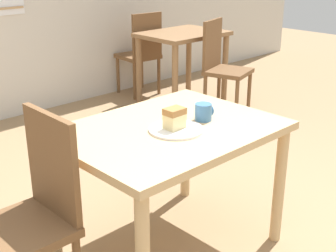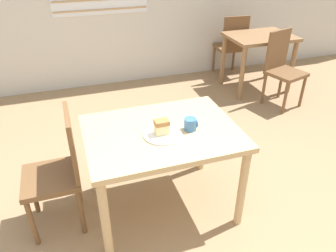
# 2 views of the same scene
# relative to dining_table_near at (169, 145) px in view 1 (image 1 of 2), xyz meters

# --- Properties ---
(dining_table_near) EXTENTS (1.07, 0.80, 0.70)m
(dining_table_near) POSITION_rel_dining_table_near_xyz_m (0.00, 0.00, 0.00)
(dining_table_near) COLOR tan
(dining_table_near) RESTS_ON ground_plane
(dining_table_far) EXTENTS (0.83, 0.63, 0.74)m
(dining_table_far) POSITION_rel_dining_table_near_xyz_m (1.89, 1.77, -0.01)
(dining_table_far) COLOR olive
(dining_table_far) RESTS_ON ground_plane
(chair_near_window) EXTENTS (0.39, 0.39, 0.90)m
(chair_near_window) POSITION_rel_dining_table_near_xyz_m (-0.72, 0.08, -0.12)
(chair_near_window) COLOR brown
(chair_near_window) RESTS_ON ground_plane
(chair_far_corner) EXTENTS (0.48, 0.48, 0.90)m
(chair_far_corner) POSITION_rel_dining_table_near_xyz_m (1.92, 1.27, -0.12)
(chair_far_corner) COLOR brown
(chair_far_corner) RESTS_ON ground_plane
(chair_far_opposite) EXTENTS (0.42, 0.42, 0.90)m
(chair_far_opposite) POSITION_rel_dining_table_near_xyz_m (1.76, 2.27, -0.12)
(chair_far_opposite) COLOR brown
(chair_far_opposite) RESTS_ON ground_plane
(plate) EXTENTS (0.27, 0.27, 0.01)m
(plate) POSITION_rel_dining_table_near_xyz_m (-0.01, -0.06, 0.10)
(plate) COLOR white
(plate) RESTS_ON dining_table_near
(cake_slice) EXTENTS (0.10, 0.07, 0.10)m
(cake_slice) POSITION_rel_dining_table_near_xyz_m (-0.02, -0.05, 0.16)
(cake_slice) COLOR beige
(cake_slice) RESTS_ON plate
(coffee_mug) EXTENTS (0.10, 0.09, 0.09)m
(coffee_mug) POSITION_rel_dining_table_near_xyz_m (0.20, -0.05, 0.14)
(coffee_mug) COLOR teal
(coffee_mug) RESTS_ON dining_table_near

